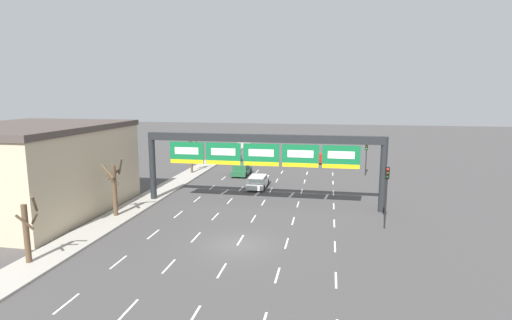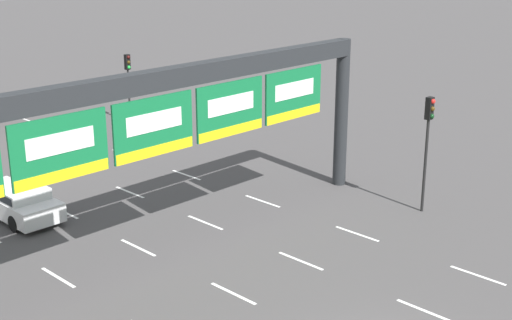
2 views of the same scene
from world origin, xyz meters
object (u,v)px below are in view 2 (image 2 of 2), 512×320
sign_gantry (148,115)px  car_white (16,199)px  traffic_light_near_gantry (128,74)px  traffic_light_mid_block (428,131)px

sign_gantry → car_white: (-1.56, 6.95, -4.44)m
sign_gantry → traffic_light_near_gantry: 19.28m
traffic_light_near_gantry → traffic_light_mid_block: size_ratio=0.87×
sign_gantry → car_white: 8.39m
traffic_light_mid_block → traffic_light_near_gantry: bearing=89.3°
car_white → traffic_light_near_gantry: 15.33m
traffic_light_near_gantry → car_white: bearing=-143.7°
traffic_light_near_gantry → traffic_light_mid_block: 20.44m
sign_gantry → traffic_light_near_gantry: (10.66, 15.91, -2.19)m
car_white → sign_gantry: bearing=-77.3°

